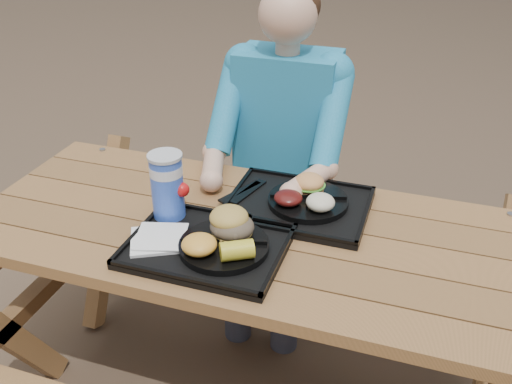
% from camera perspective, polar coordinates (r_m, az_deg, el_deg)
% --- Properties ---
extents(picnic_table, '(1.80, 1.49, 0.75)m').
position_cam_1_polar(picnic_table, '(1.99, -0.00, -12.70)').
color(picnic_table, '#999999').
rests_on(picnic_table, ground).
extents(tray_near, '(0.45, 0.35, 0.02)m').
position_cam_1_polar(tray_near, '(1.67, -4.90, -5.50)').
color(tray_near, black).
rests_on(tray_near, picnic_table).
extents(tray_far, '(0.45, 0.35, 0.02)m').
position_cam_1_polar(tray_far, '(1.86, 4.23, -1.42)').
color(tray_far, black).
rests_on(tray_far, picnic_table).
extents(plate_near, '(0.26, 0.26, 0.02)m').
position_cam_1_polar(plate_near, '(1.64, -3.22, -5.39)').
color(plate_near, black).
rests_on(plate_near, tray_near).
extents(plate_far, '(0.26, 0.26, 0.02)m').
position_cam_1_polar(plate_far, '(1.85, 5.23, -0.89)').
color(plate_far, black).
rests_on(plate_far, tray_far).
extents(napkin_stack, '(0.20, 0.20, 0.02)m').
position_cam_1_polar(napkin_stack, '(1.69, -9.93, -4.64)').
color(napkin_stack, white).
rests_on(napkin_stack, tray_near).
extents(soda_cup, '(0.10, 0.10, 0.20)m').
position_cam_1_polar(soda_cup, '(1.76, -8.85, 0.49)').
color(soda_cup, blue).
rests_on(soda_cup, tray_near).
extents(condiment_bbq, '(0.05, 0.05, 0.03)m').
position_cam_1_polar(condiment_bbq, '(1.75, -3.55, -2.70)').
color(condiment_bbq, black).
rests_on(condiment_bbq, tray_near).
extents(condiment_mustard, '(0.05, 0.05, 0.03)m').
position_cam_1_polar(condiment_mustard, '(1.74, -1.02, -2.87)').
color(condiment_mustard, yellow).
rests_on(condiment_mustard, tray_near).
extents(sandwich, '(0.12, 0.12, 0.12)m').
position_cam_1_polar(sandwich, '(1.63, -2.43, -2.38)').
color(sandwich, gold).
rests_on(sandwich, plate_near).
extents(mac_cheese, '(0.10, 0.10, 0.05)m').
position_cam_1_polar(mac_cheese, '(1.59, -5.70, -5.25)').
color(mac_cheese, '#F1B03F').
rests_on(mac_cheese, plate_near).
extents(corn_cob, '(0.12, 0.12, 0.05)m').
position_cam_1_polar(corn_cob, '(1.55, -1.91, -5.84)').
color(corn_cob, yellow).
rests_on(corn_cob, plate_near).
extents(cutlery_far, '(0.08, 0.18, 0.01)m').
position_cam_1_polar(cutlery_far, '(1.91, -0.80, 0.04)').
color(cutlery_far, black).
rests_on(cutlery_far, tray_far).
extents(burger, '(0.10, 0.10, 0.09)m').
position_cam_1_polar(burger, '(1.87, 5.37, 1.36)').
color(burger, '#E29550').
rests_on(burger, plate_far).
extents(baked_beans, '(0.09, 0.09, 0.04)m').
position_cam_1_polar(baked_beans, '(1.80, 3.24, -0.59)').
color(baked_beans, '#501210').
rests_on(baked_beans, plate_far).
extents(potato_salad, '(0.09, 0.09, 0.05)m').
position_cam_1_polar(potato_salad, '(1.78, 6.46, -1.02)').
color(potato_salad, beige).
rests_on(potato_salad, plate_far).
extents(diner, '(0.48, 0.84, 1.28)m').
position_cam_1_polar(diner, '(2.32, 2.84, 1.99)').
color(diner, '#19AFAC').
rests_on(diner, ground).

